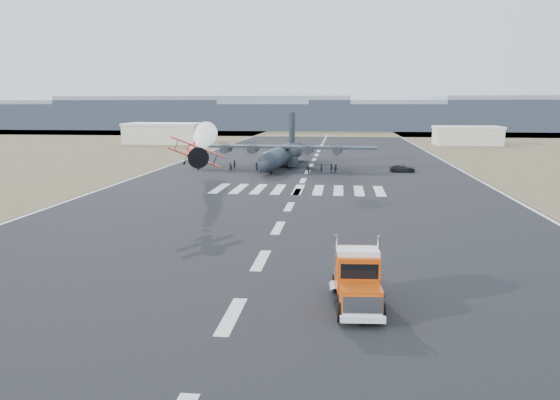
% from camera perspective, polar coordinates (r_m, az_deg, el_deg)
% --- Properties ---
extents(ground, '(500.00, 500.00, 0.00)m').
position_cam_1_polar(ground, '(33.57, -5.09, -11.99)').
color(ground, black).
rests_on(ground, ground).
extents(scrub_far, '(500.00, 80.00, 0.00)m').
position_cam_1_polar(scrub_far, '(260.88, 5.12, 7.10)').
color(scrub_far, brown).
rests_on(scrub_far, ground).
extents(runway_markings, '(60.00, 260.00, 0.01)m').
position_cam_1_polar(runway_markings, '(91.58, 2.42, 2.04)').
color(runway_markings, silver).
rests_on(runway_markings, ground).
extents(ridge_seg_b, '(150.00, 50.00, 15.00)m').
position_cam_1_polar(ridge_seg_b, '(320.97, -18.87, 8.47)').
color(ridge_seg_b, slate).
rests_on(ridge_seg_b, ground).
extents(ridge_seg_c, '(150.00, 50.00, 17.00)m').
position_cam_1_polar(ridge_seg_c, '(299.17, -7.41, 9.03)').
color(ridge_seg_c, slate).
rests_on(ridge_seg_c, ground).
extents(ridge_seg_d, '(150.00, 50.00, 13.00)m').
position_cam_1_polar(ridge_seg_d, '(290.63, 5.29, 8.66)').
color(ridge_seg_d, slate).
rests_on(ridge_seg_d, ground).
extents(ridge_seg_e, '(150.00, 50.00, 15.00)m').
position_cam_1_polar(ridge_seg_e, '(296.39, 18.09, 8.43)').
color(ridge_seg_e, slate).
rests_on(ridge_seg_e, ground).
extents(hangar_left, '(24.50, 14.50, 6.70)m').
position_cam_1_polar(hangar_left, '(185.18, -11.99, 6.86)').
color(hangar_left, '#BBB7A6').
rests_on(hangar_left, ground).
extents(hangar_right, '(20.50, 12.50, 5.90)m').
position_cam_1_polar(hangar_right, '(185.03, 18.96, 6.41)').
color(hangar_right, '#BBB7A6').
rests_on(hangar_right, ground).
extents(semi_truck, '(3.22, 8.33, 3.70)m').
position_cam_1_polar(semi_truck, '(34.86, 8.06, -8.04)').
color(semi_truck, black).
rests_on(semi_truck, ground).
extents(aerobatic_biplane, '(6.09, 5.97, 3.77)m').
position_cam_1_polar(aerobatic_biplane, '(61.24, -8.94, 4.85)').
color(aerobatic_biplane, red).
extents(smoke_trail, '(10.29, 39.06, 4.06)m').
position_cam_1_polar(smoke_trail, '(93.37, -7.85, 6.75)').
color(smoke_trail, white).
extents(transport_aircraft, '(38.04, 31.27, 10.97)m').
position_cam_1_polar(transport_aircraft, '(111.60, 0.31, 4.92)').
color(transport_aircraft, '#212832').
rests_on(transport_aircraft, ground).
extents(support_vehicle, '(4.89, 2.39, 1.34)m').
position_cam_1_polar(support_vehicle, '(105.93, 12.67, 3.24)').
color(support_vehicle, black).
rests_on(support_vehicle, ground).
extents(crew_a, '(0.70, 0.63, 1.66)m').
position_cam_1_polar(crew_a, '(105.21, -5.20, 3.48)').
color(crew_a, black).
rests_on(crew_a, ground).
extents(crew_b, '(0.79, 0.91, 1.59)m').
position_cam_1_polar(crew_b, '(100.62, 2.92, 3.20)').
color(crew_b, black).
rests_on(crew_b, ground).
extents(crew_c, '(1.05, 1.20, 1.71)m').
position_cam_1_polar(crew_c, '(102.14, 5.84, 3.29)').
color(crew_c, black).
rests_on(crew_c, ground).
extents(crew_d, '(0.58, 1.06, 1.77)m').
position_cam_1_polar(crew_d, '(102.25, 5.40, 3.32)').
color(crew_d, black).
rests_on(crew_d, ground).
extents(crew_e, '(0.92, 0.87, 1.61)m').
position_cam_1_polar(crew_e, '(106.64, -2.44, 3.58)').
color(crew_e, black).
rests_on(crew_e, ground).
extents(crew_f, '(0.57, 1.62, 1.73)m').
position_cam_1_polar(crew_f, '(103.88, -2.03, 3.45)').
color(crew_f, black).
rests_on(crew_f, ground).
extents(crew_g, '(0.68, 0.73, 1.61)m').
position_cam_1_polar(crew_g, '(103.44, 4.34, 3.37)').
color(crew_g, black).
rests_on(crew_g, ground).
extents(crew_h, '(0.81, 0.92, 1.61)m').
position_cam_1_polar(crew_h, '(110.02, -4.73, 3.75)').
color(crew_h, black).
rests_on(crew_h, ground).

